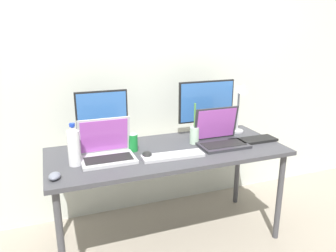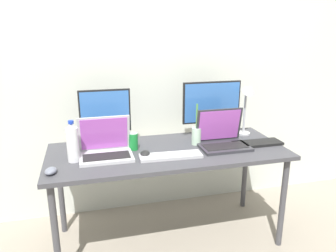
{
  "view_description": "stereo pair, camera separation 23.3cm",
  "coord_description": "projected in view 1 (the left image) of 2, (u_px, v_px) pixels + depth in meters",
  "views": [
    {
      "loc": [
        -0.78,
        -2.09,
        1.59
      ],
      "look_at": [
        0.0,
        0.0,
        0.92
      ],
      "focal_mm": 35.0,
      "sensor_mm": 36.0,
      "label": 1
    },
    {
      "loc": [
        -0.56,
        -2.16,
        1.59
      ],
      "look_at": [
        0.0,
        0.0,
        0.92
      ],
      "focal_mm": 35.0,
      "sensor_mm": 36.0,
      "label": 2
    }
  ],
  "objects": [
    {
      "name": "keyboard_main",
      "position": [
        173.0,
        156.0,
        2.24
      ],
      "size": [
        0.43,
        0.14,
        0.02
      ],
      "primitive_type": "cube",
      "rotation": [
        0.0,
        0.0,
        -0.05
      ],
      "color": "#B2B2B7",
      "rests_on": "work_desk"
    },
    {
      "name": "keyboard_aux",
      "position": [
        253.0,
        140.0,
        2.55
      ],
      "size": [
        0.37,
        0.14,
        0.02
      ],
      "primitive_type": "cube",
      "rotation": [
        0.0,
        0.0,
        0.0
      ],
      "color": "black",
      "rests_on": "work_desk"
    },
    {
      "name": "monitor_left",
      "position": [
        102.0,
        117.0,
        2.41
      ],
      "size": [
        0.38,
        0.17,
        0.42
      ],
      "color": "black",
      "rests_on": "work_desk"
    },
    {
      "name": "bamboo_vase",
      "position": [
        194.0,
        134.0,
        2.49
      ],
      "size": [
        0.07,
        0.07,
        0.31
      ],
      "color": "#B2D1B7",
      "rests_on": "work_desk"
    },
    {
      "name": "laptop_secondary",
      "position": [
        220.0,
        136.0,
        2.48
      ],
      "size": [
        0.36,
        0.26,
        0.28
      ],
      "color": "#2D2D33",
      "rests_on": "work_desk"
    },
    {
      "name": "desk_lamp",
      "position": [
        242.0,
        98.0,
        2.67
      ],
      "size": [
        0.11,
        0.18,
        0.45
      ],
      "color": "#B7B7BC",
      "rests_on": "work_desk"
    },
    {
      "name": "work_desk",
      "position": [
        168.0,
        158.0,
        2.4
      ],
      "size": [
        1.71,
        0.71,
        0.74
      ],
      "color": "#424247",
      "rests_on": "ground"
    },
    {
      "name": "wall_back",
      "position": [
        143.0,
        64.0,
        2.75
      ],
      "size": [
        7.0,
        0.08,
        2.6
      ],
      "primitive_type": "cube",
      "color": "silver",
      "rests_on": "ground"
    },
    {
      "name": "mouse_by_keyboard",
      "position": [
        55.0,
        176.0,
        1.91
      ],
      "size": [
        0.09,
        0.11,
        0.04
      ],
      "primitive_type": "ellipsoid",
      "rotation": [
        0.0,
        0.0,
        -0.29
      ],
      "color": "slate",
      "rests_on": "work_desk"
    },
    {
      "name": "mouse_by_laptop",
      "position": [
        147.0,
        155.0,
        2.24
      ],
      "size": [
        0.09,
        0.11,
        0.04
      ],
      "primitive_type": "ellipsoid",
      "rotation": [
        0.0,
        0.0,
        -0.25
      ],
      "color": "black",
      "rests_on": "work_desk"
    },
    {
      "name": "laptop_silver",
      "position": [
        107.0,
        150.0,
        2.2
      ],
      "size": [
        0.36,
        0.26,
        0.27
      ],
      "color": "#B7B7BC",
      "rests_on": "work_desk"
    },
    {
      "name": "ground_plane",
      "position": [
        168.0,
        237.0,
        2.59
      ],
      "size": [
        16.0,
        16.0,
        0.0
      ],
      "primitive_type": "plane",
      "color": "gray"
    },
    {
      "name": "soda_can_near_keyboard",
      "position": [
        133.0,
        143.0,
        2.34
      ],
      "size": [
        0.07,
        0.07,
        0.13
      ],
      "color": "#197F33",
      "rests_on": "work_desk"
    },
    {
      "name": "water_bottle",
      "position": [
        74.0,
        146.0,
        2.08
      ],
      "size": [
        0.08,
        0.08,
        0.28
      ],
      "color": "silver",
      "rests_on": "work_desk"
    },
    {
      "name": "monitor_center",
      "position": [
        206.0,
        104.0,
        2.68
      ],
      "size": [
        0.48,
        0.18,
        0.44
      ],
      "color": "black",
      "rests_on": "work_desk"
    }
  ]
}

